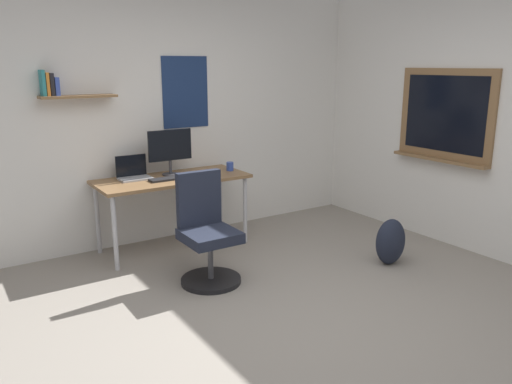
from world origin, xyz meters
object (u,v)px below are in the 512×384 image
(monitor_primary, at_px, (170,149))
(backpack, at_px, (390,242))
(laptop, at_px, (134,173))
(computer_mouse, at_px, (194,175))
(keyboard, at_px, (168,179))
(office_chair, at_px, (207,236))
(desk, at_px, (172,184))
(coffee_mug, at_px, (230,166))

(monitor_primary, distance_m, backpack, 2.34)
(laptop, distance_m, computer_mouse, 0.59)
(monitor_primary, relative_size, keyboard, 1.25)
(keyboard, distance_m, computer_mouse, 0.28)
(office_chair, height_order, backpack, office_chair)
(monitor_primary, bearing_deg, office_chair, -97.82)
(office_chair, relative_size, keyboard, 2.57)
(backpack, bearing_deg, office_chair, 159.27)
(desk, distance_m, coffee_mug, 0.67)
(monitor_primary, height_order, backpack, monitor_primary)
(desk, xyz_separation_m, backpack, (1.51, -1.53, -0.45))
(laptop, xyz_separation_m, keyboard, (0.26, -0.23, -0.04))
(monitor_primary, distance_m, keyboard, 0.34)
(desk, distance_m, backpack, 2.20)
(backpack, bearing_deg, computer_mouse, 132.12)
(keyboard, height_order, coffee_mug, coffee_mug)
(laptop, bearing_deg, office_chair, -77.54)
(keyboard, bearing_deg, desk, 47.16)
(laptop, distance_m, coffee_mug, 1.01)
(keyboard, bearing_deg, monitor_primary, 58.77)
(laptop, height_order, backpack, laptop)
(desk, xyz_separation_m, computer_mouse, (0.20, -0.08, 0.09))
(office_chair, relative_size, coffee_mug, 10.33)
(computer_mouse, relative_size, backpack, 0.24)
(coffee_mug, relative_size, backpack, 0.21)
(office_chair, distance_m, computer_mouse, 0.96)
(computer_mouse, bearing_deg, office_chair, -110.16)
(desk, distance_m, office_chair, 0.96)
(laptop, bearing_deg, backpack, -42.24)
(keyboard, distance_m, backpack, 2.22)
(keyboard, bearing_deg, laptop, 138.35)
(laptop, bearing_deg, monitor_primary, -7.28)
(desk, relative_size, office_chair, 1.59)
(monitor_primary, distance_m, computer_mouse, 0.36)
(office_chair, bearing_deg, desk, 83.61)
(desk, relative_size, backpack, 3.44)
(monitor_primary, distance_m, coffee_mug, 0.67)
(office_chair, xyz_separation_m, coffee_mug, (0.76, 0.89, 0.38))
(keyboard, xyz_separation_m, computer_mouse, (0.28, -0.00, 0.01))
(monitor_primary, bearing_deg, keyboard, -121.23)
(computer_mouse, height_order, coffee_mug, coffee_mug)
(laptop, xyz_separation_m, backpack, (1.85, -1.68, -0.57))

